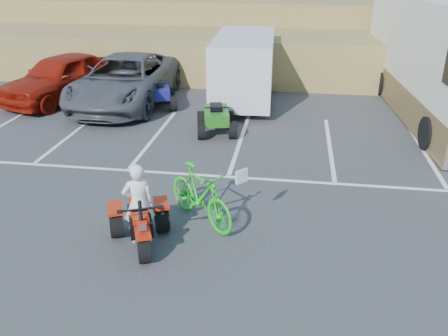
# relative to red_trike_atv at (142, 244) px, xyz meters

# --- Properties ---
(ground) EXTENTS (100.00, 100.00, 0.00)m
(ground) POSITION_rel_red_trike_atv_xyz_m (1.24, 0.96, 0.00)
(ground) COLOR #373739
(ground) RESTS_ON ground
(parking_stripes) EXTENTS (28.00, 5.16, 0.01)m
(parking_stripes) POSITION_rel_red_trike_atv_xyz_m (2.11, 5.02, 0.00)
(parking_stripes) COLOR white
(parking_stripes) RESTS_ON ground
(grass_embankment) EXTENTS (40.00, 8.50, 3.10)m
(grass_embankment) POSITION_rel_red_trike_atv_xyz_m (1.24, 16.44, 1.42)
(grass_embankment) COLOR olive
(grass_embankment) RESTS_ON ground
(red_trike_atv) EXTENTS (1.74, 1.96, 1.05)m
(red_trike_atv) POSITION_rel_red_trike_atv_xyz_m (0.00, 0.00, 0.00)
(red_trike_atv) COLOR #B01F0A
(red_trike_atv) RESTS_ON ground
(rider) EXTENTS (0.72, 0.60, 1.67)m
(rider) POSITION_rel_red_trike_atv_xyz_m (-0.06, 0.14, 0.84)
(rider) COLOR white
(rider) RESTS_ON ground
(green_dirt_bike) EXTENTS (1.94, 1.87, 1.27)m
(green_dirt_bike) POSITION_rel_red_trike_atv_xyz_m (0.97, 1.05, 0.63)
(green_dirt_bike) COLOR #14BF19
(green_dirt_bike) RESTS_ON ground
(grey_pickup) EXTENTS (3.03, 6.49, 1.80)m
(grey_pickup) POSITION_rel_red_trike_atv_xyz_m (-3.57, 9.37, 0.90)
(grey_pickup) COLOR #46474D
(grey_pickup) RESTS_ON ground
(red_car) EXTENTS (3.74, 5.66, 1.79)m
(red_car) POSITION_rel_red_trike_atv_xyz_m (-6.20, 9.53, 0.89)
(red_car) COLOR maroon
(red_car) RESTS_ON ground
(cargo_trailer) EXTENTS (2.37, 5.46, 2.51)m
(cargo_trailer) POSITION_rel_red_trike_atv_xyz_m (0.84, 10.40, 1.36)
(cargo_trailer) COLOR silver
(cargo_trailer) RESTS_ON ground
(rv_motorhome) EXTENTS (3.52, 11.09, 3.92)m
(rv_motorhome) POSITION_rel_red_trike_atv_xyz_m (7.79, 10.03, 1.70)
(rv_motorhome) COLOR silver
(rv_motorhome) RESTS_ON ground
(quad_atv_blue) EXTENTS (1.72, 1.98, 1.09)m
(quad_atv_blue) POSITION_rel_red_trike_atv_xyz_m (-2.21, 9.08, 0.00)
(quad_atv_blue) COLOR navy
(quad_atv_blue) RESTS_ON ground
(quad_atv_green) EXTENTS (1.52, 1.83, 1.06)m
(quad_atv_green) POSITION_rel_red_trike_atv_xyz_m (0.39, 6.60, 0.00)
(quad_atv_green) COLOR #1E6216
(quad_atv_green) RESTS_ON ground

